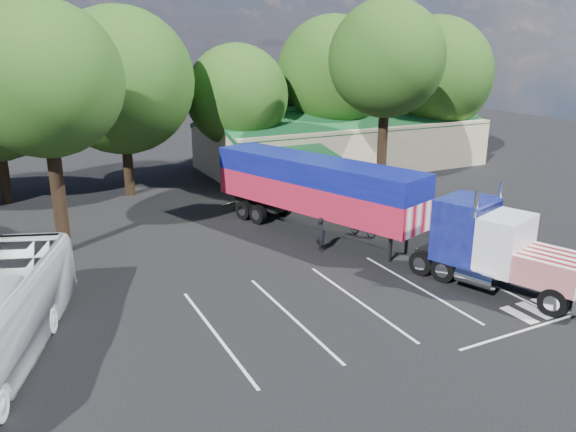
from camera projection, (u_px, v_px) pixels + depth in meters
name	position (u px, v px, depth m)	size (l,w,h in m)	color
ground	(294.00, 256.00, 29.02)	(120.00, 120.00, 0.00)	black
event_hall	(340.00, 142.00, 49.47)	(24.20, 14.12, 5.55)	beige
tree_row_c	(121.00, 81.00, 38.34)	(10.00, 10.00, 13.05)	black
tree_row_d	(237.00, 96.00, 43.74)	(8.00, 8.00, 10.60)	black
tree_row_e	(333.00, 73.00, 47.58)	(9.60, 9.60, 12.90)	black
tree_row_f	(434.00, 75.00, 50.94)	(10.40, 10.40, 13.00)	black
tree_near_left	(44.00, 80.00, 27.04)	(7.60, 7.60, 12.65)	black
tree_near_right	(387.00, 59.00, 38.42)	(8.00, 8.00, 13.50)	black
semi_truck	(355.00, 199.00, 29.88)	(9.65, 21.35, 4.55)	black
woman	(321.00, 234.00, 29.43)	(0.67, 0.44, 1.83)	black
bicycle	(363.00, 228.00, 31.86)	(0.60, 1.73, 0.91)	black
silver_sedan	(348.00, 169.00, 45.68)	(1.52, 4.36, 1.44)	#9DA0A4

